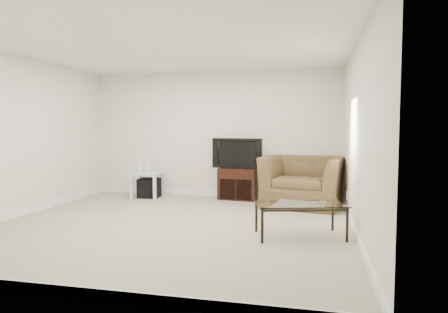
% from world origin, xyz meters
% --- Properties ---
extents(floor, '(5.00, 5.00, 0.00)m').
position_xyz_m(floor, '(0.00, 0.00, 0.00)').
color(floor, tan).
rests_on(floor, ground).
extents(ceiling, '(5.00, 5.00, 0.00)m').
position_xyz_m(ceiling, '(0.00, 0.00, 2.50)').
color(ceiling, white).
rests_on(ceiling, ground).
extents(wall_back, '(5.00, 0.02, 2.50)m').
position_xyz_m(wall_back, '(0.00, 2.50, 1.25)').
color(wall_back, silver).
rests_on(wall_back, ground).
extents(wall_left, '(0.02, 5.00, 2.50)m').
position_xyz_m(wall_left, '(-2.50, 0.00, 1.25)').
color(wall_left, silver).
rests_on(wall_left, ground).
extents(wall_right, '(0.02, 5.00, 2.50)m').
position_xyz_m(wall_right, '(2.50, 0.00, 1.25)').
color(wall_right, silver).
rests_on(wall_right, ground).
extents(plate_back, '(0.12, 0.02, 0.12)m').
position_xyz_m(plate_back, '(-1.40, 2.49, 1.25)').
color(plate_back, white).
rests_on(plate_back, wall_back).
extents(plate_right_switch, '(0.02, 0.09, 0.13)m').
position_xyz_m(plate_right_switch, '(2.49, 1.60, 1.25)').
color(plate_right_switch, white).
rests_on(plate_right_switch, wall_right).
extents(plate_right_outlet, '(0.02, 0.08, 0.12)m').
position_xyz_m(plate_right_outlet, '(2.49, 1.30, 0.30)').
color(plate_right_outlet, white).
rests_on(plate_right_outlet, wall_right).
extents(tv_stand, '(0.77, 0.57, 0.61)m').
position_xyz_m(tv_stand, '(0.56, 2.28, 0.30)').
color(tv_stand, black).
rests_on(tv_stand, floor).
extents(dvd_player, '(0.40, 0.30, 0.05)m').
position_xyz_m(dvd_player, '(0.55, 2.24, 0.51)').
color(dvd_player, black).
rests_on(dvd_player, tv_stand).
extents(television, '(0.95, 0.35, 0.58)m').
position_xyz_m(television, '(0.55, 2.25, 0.89)').
color(television, black).
rests_on(television, tv_stand).
extents(side_table, '(0.55, 0.55, 0.50)m').
position_xyz_m(side_table, '(-1.25, 2.05, 0.25)').
color(side_table, silver).
rests_on(side_table, floor).
extents(subwoofer, '(0.42, 0.42, 0.39)m').
position_xyz_m(subwoofer, '(-1.22, 2.07, 0.18)').
color(subwoofer, black).
rests_on(subwoofer, floor).
extents(game_console, '(0.07, 0.17, 0.23)m').
position_xyz_m(game_console, '(-1.38, 2.02, 0.62)').
color(game_console, white).
rests_on(game_console, side_table).
extents(game_case, '(0.06, 0.15, 0.20)m').
position_xyz_m(game_case, '(-1.19, 2.03, 0.60)').
color(game_case, silver).
rests_on(game_case, side_table).
extents(recliner, '(1.47, 1.08, 1.18)m').
position_xyz_m(recliner, '(1.78, 1.85, 0.59)').
color(recliner, '#503123').
rests_on(recliner, floor).
extents(coffee_table, '(1.23, 0.89, 0.43)m').
position_xyz_m(coffee_table, '(1.80, -0.22, 0.22)').
color(coffee_table, black).
rests_on(coffee_table, floor).
extents(remote, '(0.17, 0.13, 0.02)m').
position_xyz_m(remote, '(2.05, -0.18, 0.44)').
color(remote, '#B2B2B7').
rests_on(remote, coffee_table).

